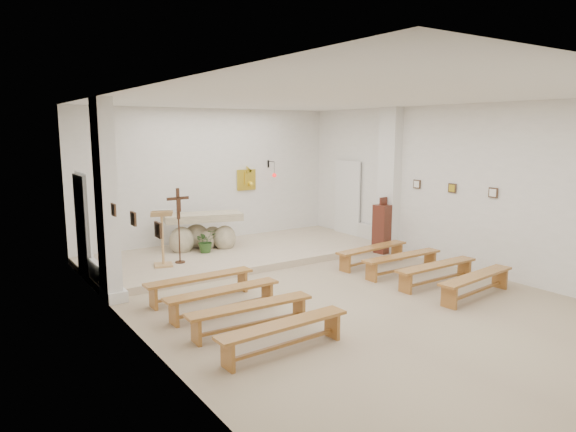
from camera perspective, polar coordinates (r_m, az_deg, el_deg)
ground at (r=9.44m, az=4.88°, el=-8.77°), size 7.00×10.00×0.00m
wall_left at (r=7.39m, az=-16.50°, el=-0.29°), size 0.02×10.00×3.50m
wall_right at (r=11.56m, az=18.63°, el=3.02°), size 0.02×10.00×3.50m
wall_back at (r=13.28m, az=-8.68°, el=4.19°), size 7.00×0.02×3.50m
ceiling at (r=8.98m, az=5.20°, el=12.87°), size 7.00×10.00×0.02m
sanctuary_platform at (r=12.24m, az=-5.47°, el=-4.15°), size 6.98×3.00×0.15m
pilaster_left at (r=9.33m, az=-19.54°, el=1.52°), size 0.26×0.55×3.50m
pilaster_right at (r=12.78m, az=11.17°, el=3.91°), size 0.26×0.55×3.50m
gold_wall_relief at (r=13.74m, az=-4.65°, el=4.02°), size 0.55×0.04×0.55m
sanctuary_lamp at (r=13.87m, az=-1.61°, el=4.76°), size 0.11×0.36×0.44m
station_frame_left_front at (r=6.65m, az=-14.23°, el=-1.50°), size 0.03×0.20×0.20m
station_frame_left_mid at (r=7.59m, az=-16.81°, el=-0.28°), size 0.03×0.20×0.20m
station_frame_left_rear at (r=8.54m, az=-18.82°, el=0.67°), size 0.03×0.20×0.20m
station_frame_right_front at (r=11.08m, az=21.84°, el=2.42°), size 0.03×0.20×0.20m
station_frame_right_mid at (r=11.67m, az=17.78°, el=2.97°), size 0.03×0.20×0.20m
station_frame_right_rear at (r=12.30m, az=14.13°, el=3.45°), size 0.03×0.20×0.20m
radiator_left at (r=10.27m, az=-20.40°, el=-6.27°), size 0.10×0.85×0.52m
radiator_right at (r=13.53m, az=9.05°, el=-2.06°), size 0.10×0.85×0.52m
altar at (r=12.45m, az=-9.47°, el=-1.95°), size 1.94×1.14×0.94m
lectern at (r=10.96m, az=-13.77°, el=-2.35°), size 0.52×0.47×1.23m
crucifix_stand at (r=11.10m, az=-12.05°, el=-0.44°), size 0.49×0.21×1.61m
potted_plant at (r=12.06m, az=-9.12°, el=-2.74°), size 0.53×0.47×0.54m
donation_pedestal at (r=12.68m, az=10.46°, el=-1.36°), size 0.41×0.41×1.36m
bench_left_front at (r=9.25m, az=-9.75°, el=-7.23°), size 1.99×0.34×0.42m
bench_right_front at (r=11.50m, az=9.35°, el=-3.91°), size 2.00×0.50×0.42m
bench_left_second at (r=8.48m, az=-7.23°, el=-8.73°), size 1.99×0.37×0.42m
bench_right_second at (r=10.89m, az=12.57°, el=-4.77°), size 1.98×0.32×0.42m
bench_left_third at (r=7.74m, az=-4.19°, el=-10.49°), size 1.99×0.40×0.42m
bench_right_third at (r=10.32m, az=16.18°, el=-5.72°), size 1.99×0.33×0.42m
bench_left_fourth at (r=7.03m, az=-0.48°, el=-12.58°), size 1.99×0.38×0.42m
bench_right_fourth at (r=9.80m, az=20.20°, el=-6.74°), size 2.01×0.53×0.42m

